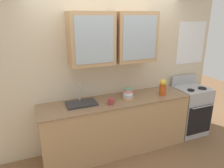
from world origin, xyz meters
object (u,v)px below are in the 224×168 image
stove_range (190,110)px  sink_faucet (81,103)px  bowl_stack (128,94)px  vase (163,87)px  cup_near_sink (111,101)px

stove_range → sink_faucet: bearing=178.7°
sink_faucet → bowl_stack: 0.77m
stove_range → sink_faucet: size_ratio=2.39×
sink_faucet → vase: bearing=-5.7°
sink_faucet → cup_near_sink: bearing=-22.7°
stove_range → bowl_stack: 1.46m
bowl_stack → cup_near_sink: bearing=-162.5°
bowl_stack → sink_faucet: bearing=175.3°
stove_range → vase: size_ratio=3.92×
cup_near_sink → bowl_stack: bearing=17.5°
stove_range → bowl_stack: (-1.35, -0.01, 0.54)m
vase → cup_near_sink: size_ratio=2.25×
sink_faucet → vase: (1.38, -0.14, 0.11)m
cup_near_sink → sink_faucet: bearing=157.3°
sink_faucet → cup_near_sink: sink_faucet is taller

